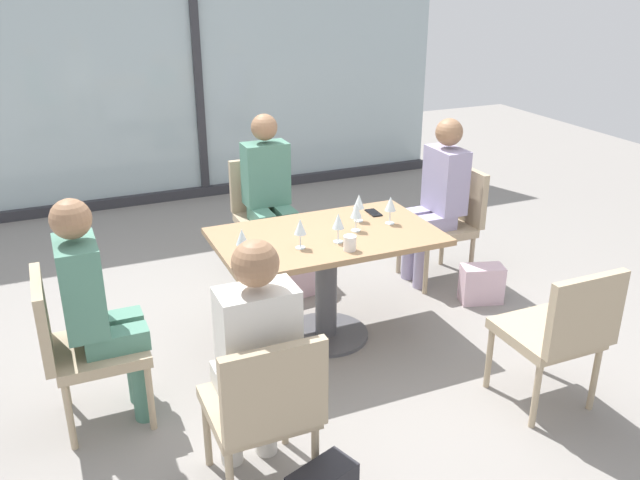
% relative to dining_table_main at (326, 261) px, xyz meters
% --- Properties ---
extents(ground_plane, '(12.00, 12.00, 0.00)m').
position_rel_dining_table_main_xyz_m(ground_plane, '(0.00, 0.00, -0.55)').
color(ground_plane, gray).
extents(window_wall_backdrop, '(5.30, 0.10, 2.70)m').
position_rel_dining_table_main_xyz_m(window_wall_backdrop, '(0.00, 3.20, 0.66)').
color(window_wall_backdrop, '#A4B7BC').
rests_on(window_wall_backdrop, ground_plane).
extents(dining_table_main, '(1.39, 0.82, 0.73)m').
position_rel_dining_table_main_xyz_m(dining_table_main, '(0.00, 0.00, 0.00)').
color(dining_table_main, '#997551').
rests_on(dining_table_main, ground_plane).
extents(chair_near_window, '(0.46, 0.51, 0.87)m').
position_rel_dining_table_main_xyz_m(chair_near_window, '(0.00, 1.20, -0.05)').
color(chair_near_window, tan).
rests_on(chair_near_window, ground_plane).
extents(chair_front_left, '(0.46, 0.50, 0.87)m').
position_rel_dining_table_main_xyz_m(chair_front_left, '(-0.83, -1.20, -0.05)').
color(chair_front_left, tan).
rests_on(chair_front_left, ground_plane).
extents(chair_far_right, '(0.50, 0.46, 0.87)m').
position_rel_dining_table_main_xyz_m(chair_far_right, '(1.23, 0.47, -0.05)').
color(chair_far_right, tan).
rests_on(chair_far_right, ground_plane).
extents(chair_side_end, '(0.50, 0.46, 0.87)m').
position_rel_dining_table_main_xyz_m(chair_side_end, '(-1.53, -0.31, -0.05)').
color(chair_side_end, tan).
rests_on(chair_side_end, ground_plane).
extents(chair_front_right, '(0.46, 0.50, 0.87)m').
position_rel_dining_table_main_xyz_m(chair_front_right, '(0.83, -1.20, -0.05)').
color(chair_front_right, tan).
rests_on(chair_front_right, ground_plane).
extents(person_near_window, '(0.34, 0.39, 1.26)m').
position_rel_dining_table_main_xyz_m(person_near_window, '(-0.00, 1.09, 0.15)').
color(person_near_window, '#4C7F6B').
rests_on(person_near_window, ground_plane).
extents(person_front_left, '(0.34, 0.39, 1.26)m').
position_rel_dining_table_main_xyz_m(person_front_left, '(-0.83, -1.09, 0.15)').
color(person_front_left, silver).
rests_on(person_front_left, ground_plane).
extents(person_far_right, '(0.39, 0.34, 1.26)m').
position_rel_dining_table_main_xyz_m(person_far_right, '(1.12, 0.47, 0.15)').
color(person_far_right, '#9E93B7').
rests_on(person_far_right, ground_plane).
extents(person_side_end, '(0.39, 0.34, 1.26)m').
position_rel_dining_table_main_xyz_m(person_side_end, '(-1.42, -0.31, 0.15)').
color(person_side_end, '#4C7F6B').
rests_on(person_side_end, ground_plane).
extents(wine_glass_0, '(0.07, 0.07, 0.18)m').
position_rel_dining_table_main_xyz_m(wine_glass_0, '(0.45, -0.00, 0.32)').
color(wine_glass_0, silver).
rests_on(wine_glass_0, dining_table_main).
extents(wine_glass_1, '(0.07, 0.07, 0.18)m').
position_rel_dining_table_main_xyz_m(wine_glass_1, '(0.19, -0.03, 0.32)').
color(wine_glass_1, silver).
rests_on(wine_glass_1, dining_table_main).
extents(wine_glass_2, '(0.07, 0.07, 0.18)m').
position_rel_dining_table_main_xyz_m(wine_glass_2, '(0.28, 0.12, 0.32)').
color(wine_glass_2, silver).
rests_on(wine_glass_2, dining_table_main).
extents(wine_glass_3, '(0.07, 0.07, 0.18)m').
position_rel_dining_table_main_xyz_m(wine_glass_3, '(-0.59, -0.16, 0.32)').
color(wine_glass_3, silver).
rests_on(wine_glass_3, dining_table_main).
extents(wine_glass_4, '(0.07, 0.07, 0.18)m').
position_rel_dining_table_main_xyz_m(wine_glass_4, '(-0.23, -0.15, 0.32)').
color(wine_glass_4, silver).
rests_on(wine_glass_4, dining_table_main).
extents(wine_glass_5, '(0.07, 0.07, 0.18)m').
position_rel_dining_table_main_xyz_m(wine_glass_5, '(0.01, -0.15, 0.32)').
color(wine_glass_5, silver).
rests_on(wine_glass_5, dining_table_main).
extents(coffee_cup, '(0.08, 0.08, 0.09)m').
position_rel_dining_table_main_xyz_m(coffee_cup, '(0.02, -0.29, 0.23)').
color(coffee_cup, white).
rests_on(coffee_cup, dining_table_main).
extents(cell_phone_on_table, '(0.08, 0.15, 0.01)m').
position_rel_dining_table_main_xyz_m(cell_phone_on_table, '(0.44, 0.21, 0.19)').
color(cell_phone_on_table, black).
rests_on(cell_phone_on_table, dining_table_main).
extents(handbag_0, '(0.32, 0.20, 0.28)m').
position_rel_dining_table_main_xyz_m(handbag_0, '(0.08, 0.64, -0.41)').
color(handbag_0, beige).
rests_on(handbag_0, ground_plane).
extents(handbag_2, '(0.33, 0.24, 0.28)m').
position_rel_dining_table_main_xyz_m(handbag_2, '(1.23, 0.00, -0.41)').
color(handbag_2, beige).
rests_on(handbag_2, ground_plane).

